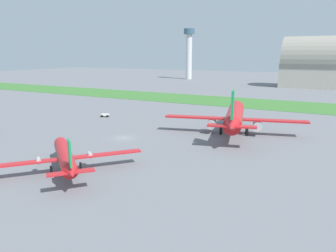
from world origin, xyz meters
TOP-DOWN VIEW (x-y plane):
  - ground_plane at (0.00, 0.00)m, footprint 600.00×600.00m
  - grass_taxiway_strip at (0.00, 69.07)m, footprint 360.00×28.00m
  - airplane_foreground_turboprop at (5.28, -23.09)m, footprint 18.45×20.62m
  - airplane_midfield_jet at (21.20, 16.09)m, footprint 33.25×32.87m
  - baggage_cart_midfield at (-20.57, 18.91)m, footprint 2.91×2.62m
  - hangar_distant at (34.18, 148.51)m, footprint 51.50×25.45m
  - control_tower at (-63.92, 172.02)m, footprint 8.00×8.00m

SIDE VIEW (x-z plane):
  - ground_plane at x=0.00m, z-range 0.00..0.00m
  - grass_taxiway_strip at x=0.00m, z-range 0.00..0.08m
  - baggage_cart_midfield at x=-20.57m, z-range 0.12..1.02m
  - airplane_foreground_turboprop at x=5.28m, z-range -1.02..6.60m
  - airplane_midfield_jet at x=21.20m, z-range -1.67..10.29m
  - hangar_distant at x=34.18m, z-range -1.41..27.32m
  - control_tower at x=-63.92m, z-range 3.30..40.42m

